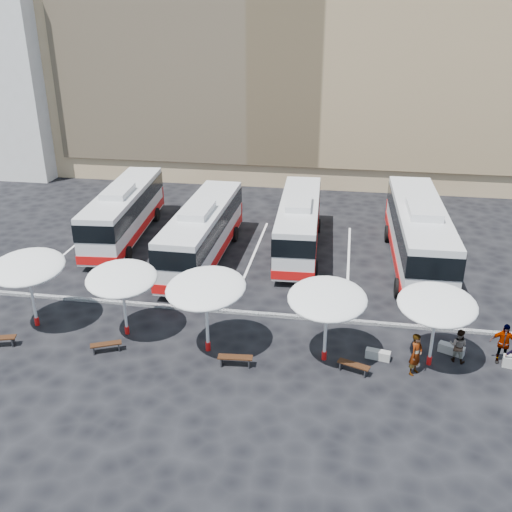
% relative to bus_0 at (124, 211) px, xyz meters
% --- Properties ---
extents(ground, '(120.00, 120.00, 0.00)m').
position_rel_bus_0_xyz_m(ground, '(9.12, -9.70, -1.93)').
color(ground, black).
rests_on(ground, ground).
extents(sandstone_building, '(42.00, 18.25, 29.60)m').
position_rel_bus_0_xyz_m(sandstone_building, '(9.12, 22.17, 10.70)').
color(sandstone_building, tan).
rests_on(sandstone_building, ground).
extents(apartment_block, '(14.00, 14.00, 18.00)m').
position_rel_bus_0_xyz_m(apartment_block, '(-18.88, 18.30, 7.07)').
color(apartment_block, silver).
rests_on(apartment_block, ground).
extents(curb_divider, '(34.00, 0.25, 0.15)m').
position_rel_bus_0_xyz_m(curb_divider, '(9.12, -9.20, -1.85)').
color(curb_divider, black).
rests_on(curb_divider, ground).
extents(bay_lines, '(24.15, 12.00, 0.01)m').
position_rel_bus_0_xyz_m(bay_lines, '(9.12, -1.70, -1.92)').
color(bay_lines, white).
rests_on(bay_lines, ground).
extents(bus_0, '(3.50, 12.06, 3.77)m').
position_rel_bus_0_xyz_m(bus_0, '(0.00, 0.00, 0.00)').
color(bus_0, silver).
rests_on(bus_0, ground).
extents(bus_1, '(2.90, 12.02, 3.81)m').
position_rel_bus_0_xyz_m(bus_1, '(6.17, -2.87, 0.02)').
color(bus_1, silver).
rests_on(bus_1, ground).
extents(bus_2, '(3.04, 11.65, 3.67)m').
position_rel_bus_0_xyz_m(bus_2, '(11.83, -0.23, -0.05)').
color(bus_2, silver).
rests_on(bus_2, ground).
extents(bus_3, '(3.31, 13.30, 4.20)m').
position_rel_bus_0_xyz_m(bus_3, '(19.10, -1.57, 0.22)').
color(bus_3, silver).
rests_on(bus_3, ground).
extents(sunshade_0, '(4.21, 4.24, 3.72)m').
position_rel_bus_0_xyz_m(sunshade_0, '(-0.05, -11.97, 1.23)').
color(sunshade_0, silver).
rests_on(sunshade_0, ground).
extents(sunshade_1, '(4.13, 4.16, 3.49)m').
position_rel_bus_0_xyz_m(sunshade_1, '(4.67, -12.02, 1.03)').
color(sunshade_1, silver).
rests_on(sunshade_1, ground).
extents(sunshade_2, '(4.45, 4.48, 3.76)m').
position_rel_bus_0_xyz_m(sunshade_2, '(8.89, -12.79, 1.26)').
color(sunshade_2, silver).
rests_on(sunshade_2, ground).
extents(sunshade_3, '(3.56, 3.60, 3.61)m').
position_rel_bus_0_xyz_m(sunshade_3, '(14.20, -12.66, 1.14)').
color(sunshade_3, silver).
rests_on(sunshade_3, ground).
extents(sunshade_4, '(3.52, 3.56, 3.52)m').
position_rel_bus_0_xyz_m(sunshade_4, '(18.81, -12.29, 1.06)').
color(sunshade_4, silver).
rests_on(sunshade_4, ground).
extents(wood_bench_1, '(1.43, 0.92, 0.43)m').
position_rel_bus_0_xyz_m(wood_bench_1, '(4.31, -13.67, -1.60)').
color(wood_bench_1, black).
rests_on(wood_bench_1, ground).
extents(wood_bench_2, '(1.56, 0.53, 0.47)m').
position_rel_bus_0_xyz_m(wood_bench_2, '(10.37, -13.81, -1.57)').
color(wood_bench_2, black).
rests_on(wood_bench_2, ground).
extents(wood_bench_3, '(1.45, 0.83, 0.43)m').
position_rel_bus_0_xyz_m(wood_bench_3, '(15.51, -13.47, -1.60)').
color(wood_bench_3, black).
rests_on(wood_bench_3, ground).
extents(conc_bench_0, '(1.14, 0.57, 0.41)m').
position_rel_bus_0_xyz_m(conc_bench_0, '(16.59, -12.22, -1.72)').
color(conc_bench_0, gray).
rests_on(conc_bench_0, ground).
extents(conc_bench_1, '(1.20, 0.82, 0.43)m').
position_rel_bus_0_xyz_m(conc_bench_1, '(19.90, -11.24, -1.71)').
color(conc_bench_1, gray).
rests_on(conc_bench_1, ground).
extents(passenger_0, '(0.78, 0.84, 1.93)m').
position_rel_bus_0_xyz_m(passenger_0, '(18.08, -13.11, -0.96)').
color(passenger_0, black).
rests_on(passenger_0, ground).
extents(passenger_1, '(0.95, 0.86, 1.60)m').
position_rel_bus_0_xyz_m(passenger_1, '(20.05, -11.85, -1.13)').
color(passenger_1, black).
rests_on(passenger_1, ground).
extents(passenger_2, '(1.20, 0.68, 1.92)m').
position_rel_bus_0_xyz_m(passenger_2, '(21.96, -11.60, -0.97)').
color(passenger_2, black).
rests_on(passenger_2, ground).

